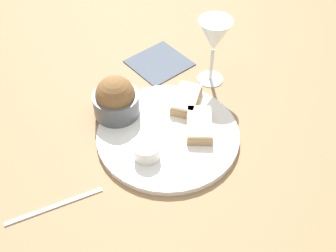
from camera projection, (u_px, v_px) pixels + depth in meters
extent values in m
plane|color=#93704C|center=(168.00, 137.00, 0.89)|extent=(4.00, 4.00, 0.00)
cylinder|color=white|center=(168.00, 135.00, 0.89)|extent=(0.30, 0.30, 0.01)
cylinder|color=#4C5156|center=(116.00, 104.00, 0.91)|extent=(0.10, 0.10, 0.05)
sphere|color=brown|center=(115.00, 95.00, 0.89)|extent=(0.08, 0.08, 0.08)
cylinder|color=white|center=(146.00, 150.00, 0.83)|extent=(0.05, 0.05, 0.03)
cylinder|color=tan|center=(146.00, 146.00, 0.82)|extent=(0.04, 0.04, 0.01)
cube|color=tan|center=(199.00, 126.00, 0.88)|extent=(0.11, 0.09, 0.02)
cube|color=beige|center=(200.00, 122.00, 0.87)|extent=(0.10, 0.09, 0.01)
cube|color=tan|center=(186.00, 101.00, 0.94)|extent=(0.11, 0.08, 0.02)
cube|color=beige|center=(187.00, 96.00, 0.93)|extent=(0.10, 0.07, 0.01)
cylinder|color=silver|center=(210.00, 78.00, 1.02)|extent=(0.06, 0.06, 0.01)
cylinder|color=silver|center=(212.00, 64.00, 0.99)|extent=(0.01, 0.01, 0.08)
cone|color=silver|center=(214.00, 36.00, 0.93)|extent=(0.08, 0.08, 0.08)
cube|color=#4C5666|center=(159.00, 62.00, 1.06)|extent=(0.16, 0.16, 0.01)
cube|color=silver|center=(55.00, 206.00, 0.77)|extent=(0.16, 0.10, 0.01)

